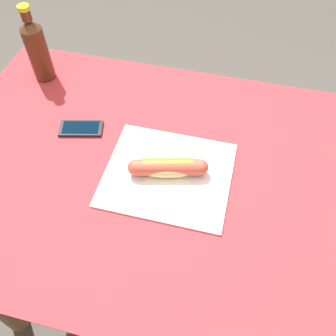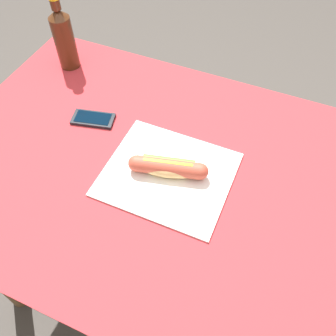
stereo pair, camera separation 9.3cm
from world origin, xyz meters
TOP-DOWN VIEW (x-y plane):
  - ground_plane at (0.00, 0.00)m, footprint 6.00×6.00m
  - dining_table at (0.00, 0.00)m, footprint 1.22×0.87m
  - paper_wrapper at (0.03, -0.01)m, footprint 0.33×0.29m
  - hot_dog at (0.03, -0.01)m, footprint 0.20×0.09m
  - cell_phone at (-0.25, 0.09)m, footprint 0.13×0.09m
  - soda_bottle at (-0.46, 0.29)m, footprint 0.07×0.07m

SIDE VIEW (x-z plane):
  - ground_plane at x=0.00m, z-range 0.00..0.00m
  - dining_table at x=0.00m, z-range 0.25..1.03m
  - paper_wrapper at x=0.03m, z-range 0.78..0.78m
  - cell_phone at x=-0.25m, z-range 0.78..0.79m
  - hot_dog at x=0.03m, z-range 0.78..0.83m
  - soda_bottle at x=-0.46m, z-range 0.76..1.01m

